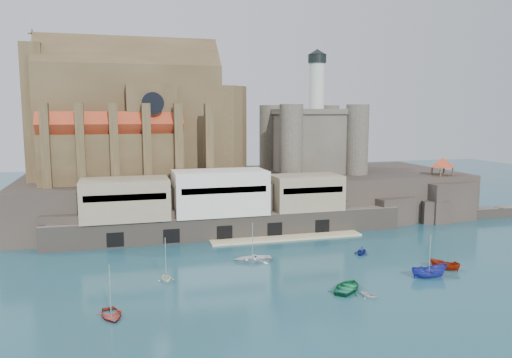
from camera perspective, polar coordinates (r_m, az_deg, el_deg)
The scene contains 15 objects.
ground at distance 80.52m, azimuth 6.43°, elevation -9.94°, with size 300.00×300.00×0.00m, color #1A4856.
promontory at distance 115.78m, azimuth -0.91°, elevation -1.97°, with size 100.00×36.00×10.00m.
quay at distance 97.73m, azimuth -4.18°, elevation -3.10°, with size 70.00×12.00×13.05m.
church at distance 113.07m, azimuth -13.15°, elevation 6.37°, with size 47.00×25.93×30.51m.
castle_keep at distance 121.03m, azimuth 6.37°, elevation 4.78°, with size 21.20×21.20×29.30m.
rock_outcrop at distance 121.84m, azimuth 20.40°, elevation -2.40°, with size 14.50×10.50×8.70m.
pavilion at distance 120.83m, azimuth 20.55°, elevation 1.68°, with size 6.40×6.40×5.40m.
boat_0 at distance 64.24m, azimuth -16.22°, elevation -14.86°, with size 3.53×1.02×4.94m, color #A22417.
boat_1 at distance 69.44m, azimuth 12.68°, elevation -13.00°, with size 2.31×1.41×2.68m, color silver.
boat_2 at distance 79.48m, azimuth 19.14°, elevation -10.56°, with size 2.13×2.18×5.65m, color #252D9F.
boat_3 at distance 71.49m, azimuth 10.43°, elevation -12.32°, with size 4.56×1.32×6.39m, color #126F3D.
boat_4 at distance 74.95m, azimuth -10.23°, elevation -11.37°, with size 2.68×1.64×3.11m, color white.
boat_5 at distance 84.10m, azimuth 20.74°, elevation -9.63°, with size 1.72×1.77×4.58m, color #8F1C05.
boat_6 at distance 83.13m, azimuth -0.41°, elevation -9.32°, with size 4.55×1.32×6.38m, color white.
boat_7 at distance 88.66m, azimuth 11.95°, elevation -8.41°, with size 2.83×1.73×3.28m, color navy.
Camera 1 is at (-28.99, -71.09, 24.27)m, focal length 35.00 mm.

